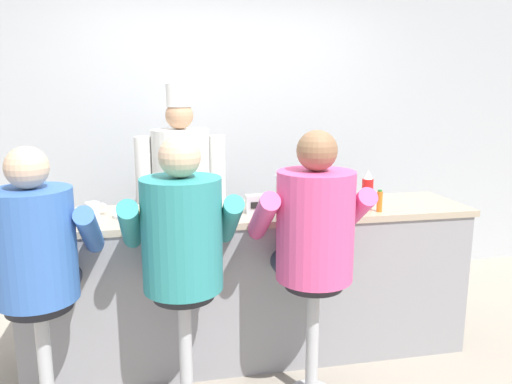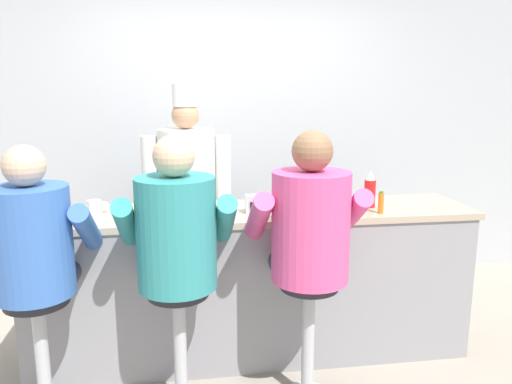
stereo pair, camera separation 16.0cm
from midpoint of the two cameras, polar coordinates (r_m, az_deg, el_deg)
ground_plane at (r=3.23m, az=1.85°, el=-20.27°), size 20.00×20.00×0.00m
wall_back at (r=4.40m, az=-1.91°, el=7.03°), size 10.00×0.06×2.70m
diner_counter at (r=3.27m, az=0.95°, el=-10.28°), size 2.79×0.60×0.96m
ketchup_bottle_red at (r=3.28m, az=14.26°, el=0.16°), size 0.07×0.07×0.23m
mustard_bottle_yellow at (r=3.04m, az=9.42°, el=-0.59°), size 0.06×0.06×0.22m
hot_sauce_bottle_orange at (r=3.14m, az=15.51°, el=-1.19°), size 0.03×0.03×0.14m
water_pitcher_clear at (r=3.20m, az=4.84°, el=0.09°), size 0.14×0.12×0.20m
breakfast_plate at (r=3.09m, az=-12.19°, el=-2.23°), size 0.26×0.26×0.05m
cereal_bowl at (r=3.00m, az=-6.27°, el=-2.18°), size 0.15×0.15×0.06m
coffee_mug_white at (r=3.16m, az=-16.52°, el=-1.64°), size 0.13×0.08×0.08m
coffee_mug_blue at (r=3.11m, az=-20.55°, el=-2.00°), size 0.14×0.09×0.09m
napkin_dispenser_chrome at (r=3.04m, az=1.43°, el=-1.38°), size 0.12×0.07×0.11m
diner_seated_blue at (r=2.67m, az=-22.47°, el=-6.04°), size 0.58×0.58×1.45m
diner_seated_teal at (r=2.58m, az=-7.31°, el=-5.40°), size 0.61×0.61×1.49m
diner_seated_pink at (r=2.68m, az=7.76°, el=-4.62°), size 0.63×0.62×1.50m
cook_in_whites_near at (r=3.88m, az=-6.69°, el=0.48°), size 0.68×0.44×1.74m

